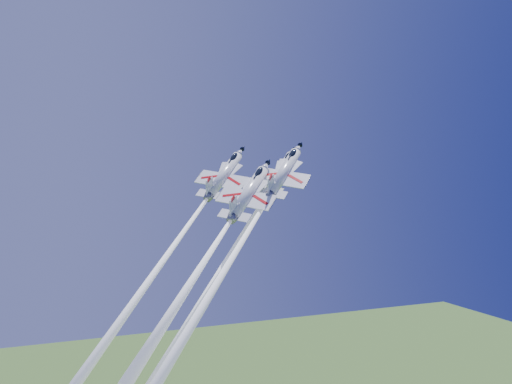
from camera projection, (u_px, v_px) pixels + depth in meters
name	position (u px, v px, depth m)	size (l,w,h in m)	color
jet_lead	(235.00, 247.00, 90.43)	(31.86, 29.09, 39.62)	white
jet_left	(165.00, 258.00, 88.67)	(34.90, 31.84, 43.33)	white
jet_right	(229.00, 263.00, 83.34)	(35.87, 32.75, 44.59)	white
jet_slot	(214.00, 247.00, 85.32)	(26.83, 23.92, 32.05)	white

